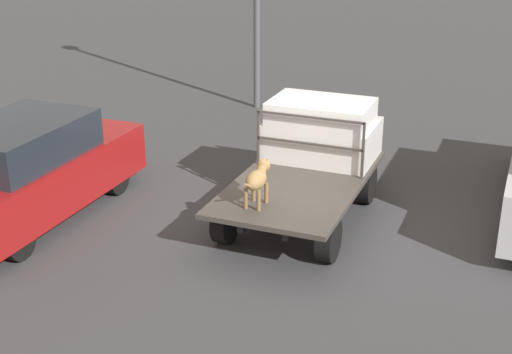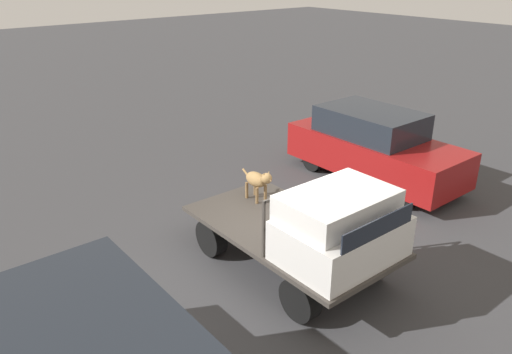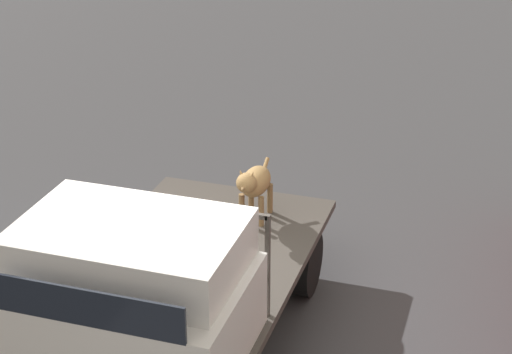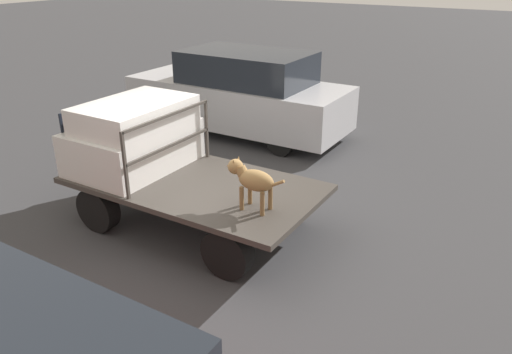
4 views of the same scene
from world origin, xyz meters
The scene contains 6 objects.
ground_plane centered at (0.00, 0.00, 0.00)m, with size 80.00×80.00×0.00m, color #38383A.
flatbed_truck centered at (0.00, 0.00, 0.56)m, with size 3.80×2.01×0.76m.
truck_cab centered at (1.14, 0.00, 1.26)m, with size 1.37×1.89×1.07m.
truck_headboard centered at (0.42, 0.00, 1.40)m, with size 0.04×1.89×0.97m.
dog centered at (-1.20, 0.29, 1.18)m, with size 0.88×0.28×0.68m.
parked_sedan centered at (-1.57, 4.26, 0.87)m, with size 4.40×1.79×1.74m.
Camera 1 is at (-10.44, -3.40, 5.19)m, focal length 50.00 mm.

